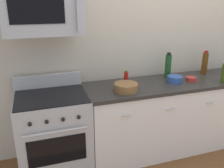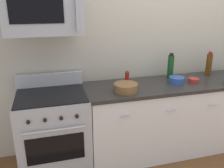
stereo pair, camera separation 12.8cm
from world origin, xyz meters
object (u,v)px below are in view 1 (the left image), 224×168
range_oven (54,133)px  bottle_hot_sauce_red (126,78)px  bowl_wooden_salad (126,87)px  bottle_wine_green (168,66)px  bowl_blue_mixing (175,79)px  bowl_red_small (191,79)px  bottle_olive_oil (224,73)px  microwave (43,14)px  bottle_wine_amber (205,63)px

range_oven → bottle_hot_sauce_red: 1.04m
bottle_hot_sauce_red → bowl_wooden_salad: size_ratio=0.63×
bottle_wine_green → bowl_blue_mixing: (-0.02, -0.20, -0.11)m
bowl_red_small → bottle_olive_oil: bearing=-25.8°
bottle_wine_green → bowl_red_small: (0.21, -0.22, -0.13)m
microwave → bowl_red_small: size_ratio=5.68×
bottle_wine_green → bowl_red_small: bearing=-47.5°
bowl_wooden_salad → bowl_blue_mixing: bearing=8.5°
range_oven → bottle_wine_amber: bearing=4.4°
bottle_hot_sauce_red → bowl_blue_mixing: 0.61m
microwave → bowl_red_small: (1.71, -0.09, -0.80)m
microwave → bowl_blue_mixing: microwave is taller
bottle_olive_oil → bowl_red_small: bottle_olive_oil is taller
microwave → bottle_wine_amber: microwave is taller
bottle_olive_oil → bowl_red_small: size_ratio=1.95×
bottle_hot_sauce_red → bowl_red_small: size_ratio=1.26×
range_oven → bowl_red_small: range_oven is taller
range_oven → bowl_blue_mixing: range_oven is taller
range_oven → bowl_red_small: 1.77m
microwave → bottle_wine_amber: 2.17m
range_oven → bowl_blue_mixing: (1.48, -0.02, 0.49)m
bottle_olive_oil → bottle_hot_sauce_red: bottle_olive_oil is taller
bottle_olive_oil → bowl_blue_mixing: 0.61m
bottle_wine_green → bowl_wooden_salad: bearing=-156.5°
bottle_wine_green → bottle_hot_sauce_red: bearing=-172.9°
microwave → bottle_olive_oil: 2.19m
microwave → bottle_wine_amber: bearing=3.1°
bottle_olive_oil → bowl_blue_mixing: bearing=161.8°
bottle_wine_amber → bottle_hot_sauce_red: (-1.16, -0.05, -0.07)m
bottle_wine_amber → bowl_red_small: bottle_wine_amber is taller
range_oven → bowl_wooden_salad: (0.80, -0.13, 0.50)m
microwave → bottle_wine_amber: size_ratio=2.33×
range_oven → bottle_wine_green: bottle_wine_green is taller
bowl_blue_mixing → range_oven: bearing=179.0°
bowl_wooden_salad → bowl_red_small: bowl_wooden_salad is taller
microwave → bottle_hot_sauce_red: (0.89, 0.06, -0.75)m
bowl_blue_mixing → bottle_hot_sauce_red: bearing=167.8°
bottle_wine_amber → microwave: bearing=-176.9°
bottle_hot_sauce_red → bowl_wooden_salad: 0.25m
bottle_olive_oil → bottle_wine_amber: (0.00, 0.37, 0.03)m
bottle_wine_amber → bottle_wine_green: bottle_wine_green is taller
range_oven → microwave: microwave is taller
range_oven → bottle_wine_amber: bottle_wine_amber is taller
microwave → bowl_blue_mixing: (1.48, -0.07, -0.79)m
bottle_olive_oil → bowl_blue_mixing: size_ratio=1.37×
bottle_wine_amber → bowl_blue_mixing: bottle_wine_amber is taller
bottle_hot_sauce_red → bowl_wooden_salad: bearing=-111.7°
range_oven → bottle_wine_amber: size_ratio=3.35×
bottle_wine_green → bowl_red_small: 0.33m
range_oven → bowl_blue_mixing: 1.56m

